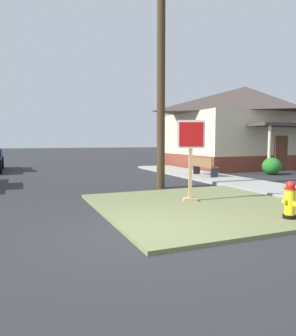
% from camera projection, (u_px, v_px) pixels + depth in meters
% --- Properties ---
extents(ground_plane, '(160.00, 160.00, 0.00)m').
position_uv_depth(ground_plane, '(151.00, 235.00, 5.72)').
color(ground_plane, '#2B2B2D').
extents(grass_corner_patch, '(5.28, 5.38, 0.08)m').
position_uv_depth(grass_corner_patch, '(202.00, 206.00, 8.14)').
color(grass_corner_patch, olive).
rests_on(grass_corner_patch, ground).
extents(sidewalk_strip, '(2.20, 16.01, 0.12)m').
position_uv_depth(sidewalk_strip, '(228.00, 180.00, 13.28)').
color(sidewalk_strip, '#9E9B93').
rests_on(sidewalk_strip, ground).
extents(fire_hydrant, '(0.38, 0.34, 0.81)m').
position_uv_depth(fire_hydrant, '(290.00, 201.00, 6.63)').
color(fire_hydrant, black).
rests_on(fire_hydrant, grass_corner_patch).
extents(stop_sign, '(0.73, 0.38, 2.23)m').
position_uv_depth(stop_sign, '(191.00, 161.00, 8.53)').
color(stop_sign, tan).
rests_on(stop_sign, grass_corner_patch).
extents(manhole_cover, '(0.70, 0.70, 0.02)m').
position_uv_depth(manhole_cover, '(124.00, 206.00, 8.23)').
color(manhole_cover, black).
rests_on(manhole_cover, ground).
extents(street_bench, '(0.45, 1.75, 0.85)m').
position_uv_depth(street_bench, '(204.00, 166.00, 14.59)').
color(street_bench, brown).
rests_on(street_bench, sidewalk_strip).
extents(utility_pole, '(1.57, 0.30, 10.30)m').
position_uv_depth(utility_pole, '(161.00, 40.00, 11.02)').
color(utility_pole, '#42301E').
rests_on(utility_pole, ground).
extents(corner_house, '(9.81, 8.14, 5.42)m').
position_uv_depth(corner_house, '(245.00, 126.00, 21.11)').
color(corner_house, brown).
rests_on(corner_house, ground).
extents(shrub_near_porch, '(0.96, 0.96, 0.89)m').
position_uv_depth(shrub_near_porch, '(272.00, 166.00, 16.11)').
color(shrub_near_porch, '#247224').
rests_on(shrub_near_porch, ground).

